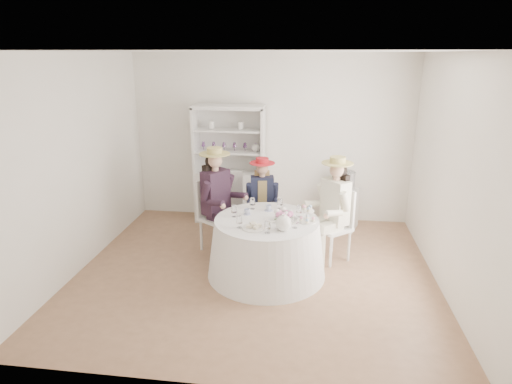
# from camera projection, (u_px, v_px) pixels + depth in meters

# --- Properties ---
(ground) EXTENTS (4.50, 4.50, 0.00)m
(ground) POSITION_uv_depth(u_px,v_px,m) (255.00, 272.00, 5.50)
(ground) COLOR #865F43
(ground) RESTS_ON ground
(ceiling) EXTENTS (4.50, 4.50, 0.00)m
(ceiling) POSITION_uv_depth(u_px,v_px,m) (255.00, 51.00, 4.66)
(ceiling) COLOR white
(ceiling) RESTS_ON wall_back
(wall_back) EXTENTS (4.50, 0.00, 4.50)m
(wall_back) POSITION_uv_depth(u_px,v_px,m) (271.00, 139.00, 6.96)
(wall_back) COLOR white
(wall_back) RESTS_ON ground
(wall_front) EXTENTS (4.50, 0.00, 4.50)m
(wall_front) POSITION_uv_depth(u_px,v_px,m) (220.00, 240.00, 3.19)
(wall_front) COLOR white
(wall_front) RESTS_ON ground
(wall_left) EXTENTS (0.00, 4.50, 4.50)m
(wall_left) POSITION_uv_depth(u_px,v_px,m) (77.00, 165.00, 5.35)
(wall_left) COLOR white
(wall_left) RESTS_ON ground
(wall_right) EXTENTS (0.00, 4.50, 4.50)m
(wall_right) POSITION_uv_depth(u_px,v_px,m) (453.00, 177.00, 4.80)
(wall_right) COLOR white
(wall_right) RESTS_ON ground
(tea_table) EXTENTS (1.49, 1.49, 0.74)m
(tea_table) POSITION_uv_depth(u_px,v_px,m) (266.00, 247.00, 5.35)
(tea_table) COLOR white
(tea_table) RESTS_ON ground
(hutch) EXTENTS (1.16, 0.51, 1.91)m
(hutch) POSITION_uv_depth(u_px,v_px,m) (230.00, 181.00, 7.02)
(hutch) COLOR silver
(hutch) RESTS_ON ground
(side_table) EXTENTS (0.51, 0.51, 0.64)m
(side_table) POSITION_uv_depth(u_px,v_px,m) (343.00, 209.00, 6.80)
(side_table) COLOR silver
(side_table) RESTS_ON ground
(hatbox) EXTENTS (0.30, 0.30, 0.30)m
(hatbox) POSITION_uv_depth(u_px,v_px,m) (345.00, 181.00, 6.65)
(hatbox) COLOR black
(hatbox) RESTS_ON side_table
(guest_left) EXTENTS (0.63, 0.59, 1.48)m
(guest_left) POSITION_uv_depth(u_px,v_px,m) (217.00, 194.00, 5.87)
(guest_left) COLOR silver
(guest_left) RESTS_ON ground
(guest_mid) EXTENTS (0.47, 0.50, 1.27)m
(guest_mid) POSITION_uv_depth(u_px,v_px,m) (262.00, 196.00, 6.16)
(guest_mid) COLOR silver
(guest_mid) RESTS_ON ground
(guest_right) EXTENTS (0.61, 0.60, 1.43)m
(guest_right) POSITION_uv_depth(u_px,v_px,m) (334.00, 204.00, 5.58)
(guest_right) COLOR silver
(guest_right) RESTS_ON ground
(spare_chair) EXTENTS (0.45, 0.45, 1.03)m
(spare_chair) POSITION_uv_depth(u_px,v_px,m) (230.00, 199.00, 6.53)
(spare_chair) COLOR silver
(spare_chair) RESTS_ON ground
(teacup_a) EXTENTS (0.08, 0.08, 0.06)m
(teacup_a) POSITION_uv_depth(u_px,v_px,m) (247.00, 212.00, 5.39)
(teacup_a) COLOR white
(teacup_a) RESTS_ON tea_table
(teacup_b) EXTENTS (0.10, 0.10, 0.07)m
(teacup_b) POSITION_uv_depth(u_px,v_px,m) (269.00, 208.00, 5.51)
(teacup_b) COLOR white
(teacup_b) RESTS_ON tea_table
(teacup_c) EXTENTS (0.09, 0.09, 0.06)m
(teacup_c) POSITION_uv_depth(u_px,v_px,m) (288.00, 215.00, 5.29)
(teacup_c) COLOR white
(teacup_c) RESTS_ON tea_table
(flower_bowl) EXTENTS (0.26, 0.26, 0.05)m
(flower_bowl) POSITION_uv_depth(u_px,v_px,m) (284.00, 219.00, 5.19)
(flower_bowl) COLOR white
(flower_bowl) RESTS_ON tea_table
(flower_arrangement) EXTENTS (0.19, 0.19, 0.07)m
(flower_arrangement) POSITION_uv_depth(u_px,v_px,m) (284.00, 214.00, 5.15)
(flower_arrangement) COLOR pink
(flower_arrangement) RESTS_ON tea_table
(table_teapot) EXTENTS (0.27, 0.19, 0.20)m
(table_teapot) POSITION_uv_depth(u_px,v_px,m) (284.00, 223.00, 4.90)
(table_teapot) COLOR white
(table_teapot) RESTS_ON tea_table
(sandwich_plate) EXTENTS (0.27, 0.27, 0.06)m
(sandwich_plate) POSITION_uv_depth(u_px,v_px,m) (254.00, 227.00, 4.96)
(sandwich_plate) COLOR white
(sandwich_plate) RESTS_ON tea_table
(cupcake_stand) EXTENTS (0.21, 0.21, 0.20)m
(cupcake_stand) POSITION_uv_depth(u_px,v_px,m) (307.00, 216.00, 5.14)
(cupcake_stand) COLOR white
(cupcake_stand) RESTS_ON tea_table
(stemware_set) EXTENTS (0.88, 0.88, 0.15)m
(stemware_set) POSITION_uv_depth(u_px,v_px,m) (267.00, 214.00, 5.21)
(stemware_set) COLOR white
(stemware_set) RESTS_ON tea_table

